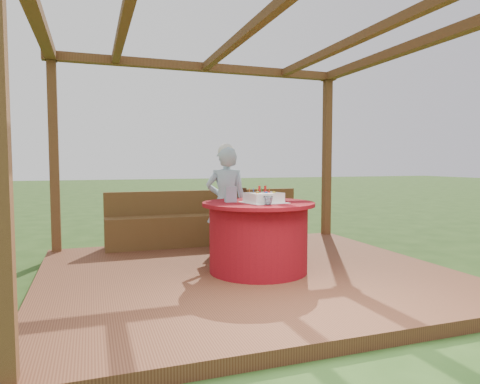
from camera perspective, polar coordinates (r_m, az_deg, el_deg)
name	(u,v)px	position (r m, az deg, el deg)	size (l,w,h in m)	color
ground	(247,281)	(4.98, 0.97, -11.75)	(60.00, 60.00, 0.00)	#244416
deck	(247,276)	(4.96, 0.97, -11.09)	(4.50, 4.00, 0.12)	brown
pergola	(247,66)	(4.91, 1.00, 16.43)	(4.50, 4.00, 2.72)	brown
bench	(208,226)	(6.50, -4.28, -4.56)	(3.00, 0.42, 0.80)	brown
table	(258,236)	(4.84, 2.46, -5.92)	(1.26, 1.26, 0.78)	maroon
chair	(234,215)	(6.14, -0.76, -3.13)	(0.45, 0.45, 0.86)	#341E10
elderly_woman	(226,201)	(5.49, -1.84, -1.19)	(0.59, 0.47, 1.47)	#8BB1CE
birthday_cake	(264,198)	(4.72, 3.19, -0.75)	(0.48, 0.48, 0.19)	white
gift_bag	(231,194)	(4.78, -1.25, -0.31)	(0.12, 0.08, 0.18)	#C17CA6
drinking_glass	(268,200)	(4.47, 3.77, -1.13)	(0.10, 0.10, 0.10)	white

